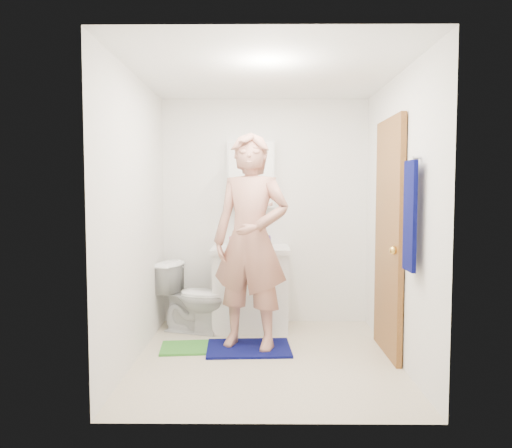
{
  "coord_description": "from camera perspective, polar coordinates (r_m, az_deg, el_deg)",
  "views": [
    {
      "loc": [
        -0.06,
        -4.17,
        1.44
      ],
      "look_at": [
        -0.09,
        0.25,
        1.13
      ],
      "focal_mm": 35.0,
      "sensor_mm": 36.0,
      "label": 1
    }
  ],
  "objects": [
    {
      "name": "wall_left",
      "position": [
        4.31,
        -13.72,
        0.66
      ],
      "size": [
        0.02,
        2.4,
        2.4
      ],
      "primitive_type": "cube",
      "color": "white",
      "rests_on": "ground"
    },
    {
      "name": "door",
      "position": [
        4.49,
        14.91,
        -1.48
      ],
      "size": [
        0.05,
        0.8,
        2.05
      ],
      "primitive_type": "cube",
      "color": "brown",
      "rests_on": "ground"
    },
    {
      "name": "toothbrush_cup",
      "position": [
        5.26,
        0.98,
        -1.89
      ],
      "size": [
        0.16,
        0.16,
        0.11
      ],
      "primitive_type": "imported",
      "rotation": [
        0.0,
        0.0,
        0.17
      ],
      "color": "#684599",
      "rests_on": "countertop"
    },
    {
      "name": "towel",
      "position": [
        3.77,
        17.19,
        0.9
      ],
      "size": [
        0.03,
        0.24,
        0.8
      ],
      "primitive_type": "cube",
      "color": "#080B4E",
      "rests_on": "wall_right"
    },
    {
      "name": "vanity_cabinet",
      "position": [
        5.19,
        -0.61,
        -7.58
      ],
      "size": [
        0.75,
        0.55,
        0.8
      ],
      "primitive_type": "cube",
      "color": "white",
      "rests_on": "floor"
    },
    {
      "name": "wall_front",
      "position": [
        2.97,
        1.52,
        -0.67
      ],
      "size": [
        2.2,
        0.02,
        2.4
      ],
      "primitive_type": "cube",
      "color": "white",
      "rests_on": "ground"
    },
    {
      "name": "mirror_panel",
      "position": [
        5.25,
        -0.59,
        5.71
      ],
      "size": [
        0.46,
        0.01,
        0.66
      ],
      "primitive_type": "cube",
      "color": "white",
      "rests_on": "wall_back"
    },
    {
      "name": "towel_hook",
      "position": [
        3.78,
        17.91,
        7.26
      ],
      "size": [
        0.06,
        0.02,
        0.02
      ],
      "primitive_type": "cylinder",
      "rotation": [
        0.0,
        1.57,
        0.0
      ],
      "color": "silver",
      "rests_on": "wall_right"
    },
    {
      "name": "faucet",
      "position": [
        5.3,
        -0.58,
        -1.78
      ],
      "size": [
        0.03,
        0.03,
        0.12
      ],
      "primitive_type": "cylinder",
      "color": "silver",
      "rests_on": "countertop"
    },
    {
      "name": "door_knob",
      "position": [
        4.18,
        15.46,
        -2.92
      ],
      "size": [
        0.07,
        0.07,
        0.07
      ],
      "primitive_type": "sphere",
      "color": "gold",
      "rests_on": "door"
    },
    {
      "name": "soap_dispenser",
      "position": [
        5.03,
        -2.52,
        -1.77
      ],
      "size": [
        0.1,
        0.1,
        0.17
      ],
      "primitive_type": "imported",
      "rotation": [
        0.0,
        0.0,
        -0.37
      ],
      "color": "#C85D80",
      "rests_on": "countertop"
    },
    {
      "name": "bath_mat",
      "position": [
        4.63,
        -0.84,
        -14.01
      ],
      "size": [
        0.77,
        0.57,
        0.02
      ],
      "primitive_type": "cube",
      "rotation": [
        0.0,
        0.0,
        0.05
      ],
      "color": "#080B4E",
      "rests_on": "floor"
    },
    {
      "name": "toilet",
      "position": [
        5.13,
        -7.11,
        -8.3
      ],
      "size": [
        0.78,
        0.59,
        0.7
      ],
      "primitive_type": "imported",
      "rotation": [
        0.0,
        0.0,
        1.26
      ],
      "color": "white",
      "rests_on": "floor"
    },
    {
      "name": "floor",
      "position": [
        4.42,
        1.18,
        -15.19
      ],
      "size": [
        2.2,
        2.4,
        0.02
      ],
      "primitive_type": "cube",
      "color": "beige",
      "rests_on": "ground"
    },
    {
      "name": "sink_basin",
      "position": [
        5.12,
        -0.62,
        -2.76
      ],
      "size": [
        0.4,
        0.4,
        0.03
      ],
      "primitive_type": "cylinder",
      "color": "white",
      "rests_on": "countertop"
    },
    {
      "name": "wall_right",
      "position": [
        4.34,
        16.03,
        0.64
      ],
      "size": [
        0.02,
        2.4,
        2.4
      ],
      "primitive_type": "cube",
      "color": "white",
      "rests_on": "ground"
    },
    {
      "name": "man",
      "position": [
        4.46,
        -0.6,
        -1.94
      ],
      "size": [
        0.81,
        0.66,
        1.92
      ],
      "primitive_type": "imported",
      "rotation": [
        0.0,
        0.0,
        -0.32
      ],
      "color": "tan",
      "rests_on": "bath_mat"
    },
    {
      "name": "medicine_cabinet",
      "position": [
        5.32,
        -0.58,
        5.69
      ],
      "size": [
        0.5,
        0.12,
        0.7
      ],
      "primitive_type": "cube",
      "color": "white",
      "rests_on": "wall_back"
    },
    {
      "name": "ceiling",
      "position": [
        4.28,
        1.23,
        17.05
      ],
      "size": [
        2.2,
        2.4,
        0.02
      ],
      "primitive_type": "cube",
      "color": "white",
      "rests_on": "ground"
    },
    {
      "name": "green_rug",
      "position": [
        4.69,
        -7.86,
        -13.83
      ],
      "size": [
        0.51,
        0.44,
        0.02
      ],
      "primitive_type": "cube",
      "rotation": [
        0.0,
        0.0,
        0.1
      ],
      "color": "#3A8A2E",
      "rests_on": "floor"
    },
    {
      "name": "wall_back",
      "position": [
        5.39,
        1.03,
        1.41
      ],
      "size": [
        2.2,
        0.02,
        2.4
      ],
      "primitive_type": "cube",
      "color": "white",
      "rests_on": "ground"
    },
    {
      "name": "countertop",
      "position": [
        5.13,
        -0.62,
        -2.92
      ],
      "size": [
        0.79,
        0.59,
        0.05
      ],
      "primitive_type": "cube",
      "color": "white",
      "rests_on": "vanity_cabinet"
    }
  ]
}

